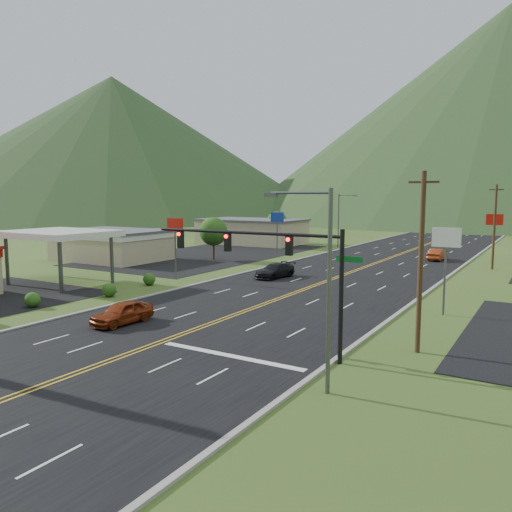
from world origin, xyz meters
The scene contains 20 objects.
curb_east centered at (10.15, 0.00, 0.00)m, with size 0.30×460.00×0.14m, color gray.
traffic_signal centered at (6.48, 14.00, 5.33)m, with size 13.10×0.43×7.00m.
streetlight_east centered at (11.18, 10.00, 5.18)m, with size 3.28×0.25×9.00m.
streetlight_west centered at (-11.68, 70.00, 5.18)m, with size 3.28×0.25×9.00m.
gas_canopy centered at (-22.00, 22.00, 4.87)m, with size 10.00×8.00×5.30m.
building_west_mid centered at (-32.00, 38.00, 2.27)m, with size 14.40×10.40×4.10m.
building_west_far centered at (-28.00, 68.00, 2.26)m, with size 18.40×11.40×4.50m.
pole_sign_west_a centered at (-14.00, 30.00, 5.05)m, with size 2.00×0.18×6.40m.
pole_sign_west_b centered at (-14.00, 52.00, 5.05)m, with size 2.00×0.18×6.40m.
pole_sign_east_a centered at (13.00, 28.00, 5.05)m, with size 2.00×0.18×6.40m.
pole_sign_east_b centered at (13.00, 60.00, 5.05)m, with size 2.00×0.18×6.40m.
tree_west_a centered at (-20.00, 45.00, 3.89)m, with size 3.84×3.84×5.82m.
tree_west_b centered at (-25.00, 72.00, 3.89)m, with size 3.84×3.84×5.82m.
utility_pole_a centered at (13.50, 18.00, 5.13)m, with size 1.60×0.28×10.00m.
utility_pole_b centered at (13.50, 55.00, 5.13)m, with size 1.60×0.28×10.00m.
mountain_n centered at (0.00, 220.00, 42.50)m, with size 220.00×220.00×85.00m, color #193719.
mountain_nw centered at (-148.49, 148.49, 30.00)m, with size 190.00×190.00×60.00m, color #193719.
car_red_near centered at (-5.12, 13.90, 0.78)m, with size 1.83×4.55×1.55m, color maroon.
car_dark_mid centered at (-5.57, 36.09, 0.76)m, with size 2.12×5.23×1.52m, color black.
car_red_far centered at (6.24, 60.13, 0.78)m, with size 1.64×4.71×1.55m, color #983310.
Camera 1 is at (19.71, -9.73, 8.66)m, focal length 35.00 mm.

